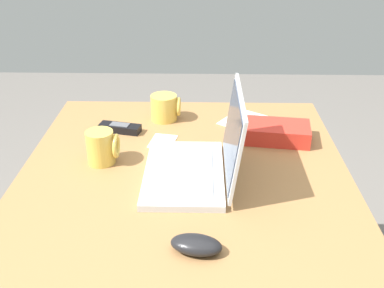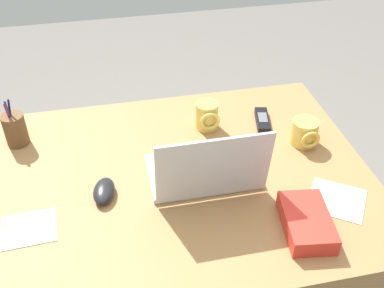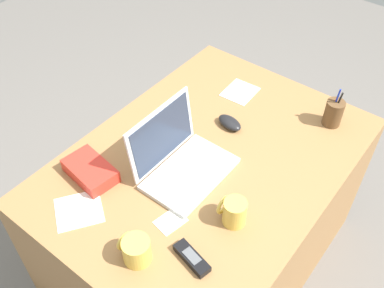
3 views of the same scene
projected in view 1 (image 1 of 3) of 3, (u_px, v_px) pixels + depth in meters
laptop at (202, 160)px, 1.24m from camera, size 0.34×0.25×0.24m
computer_mouse at (196, 245)px, 0.98m from camera, size 0.08×0.12×0.04m
coffee_mug_white at (102, 147)px, 1.31m from camera, size 0.08×0.09×0.10m
coffee_mug_tall at (165, 108)px, 1.57m from camera, size 0.09×0.10×0.09m
cordless_phone at (120, 128)px, 1.50m from camera, size 0.07×0.14×0.03m
snack_bag at (277, 132)px, 1.44m from camera, size 0.15×0.21×0.05m
paper_note_near_laptop at (247, 121)px, 1.57m from camera, size 0.21×0.21×0.00m
paper_note_left at (163, 141)px, 1.44m from camera, size 0.11×0.09×0.00m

